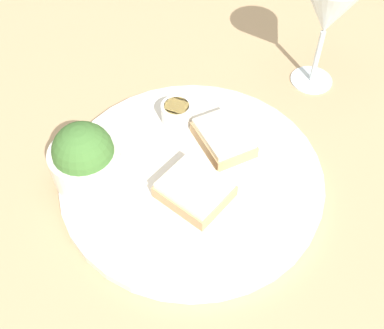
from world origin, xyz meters
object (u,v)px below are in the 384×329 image
object	(u,v)px
sauce_ramekin	(177,112)
wine_glass	(329,12)
cheese_toast_near	(195,190)
cheese_toast_far	(224,138)
salad_bowl	(85,158)

from	to	relation	value
sauce_ramekin	wine_glass	distance (m)	0.25
cheese_toast_near	wine_glass	distance (m)	0.32
cheese_toast_near	wine_glass	size ratio (longest dim) A/B	0.52
sauce_ramekin	cheese_toast_far	xyz separation A→B (m)	(0.08, 0.01, -0.00)
sauce_ramekin	cheese_toast_near	distance (m)	0.14
cheese_toast_near	salad_bowl	bearing A→B (deg)	-147.08
cheese_toast_near	wine_glass	bearing A→B (deg)	97.11
sauce_ramekin	wine_glass	bearing A→B (deg)	71.00
cheese_toast_near	cheese_toast_far	bearing A→B (deg)	111.26
sauce_ramekin	cheese_toast_near	bearing A→B (deg)	-33.69
salad_bowl	sauce_ramekin	bearing A→B (deg)	88.28
cheese_toast_near	cheese_toast_far	size ratio (longest dim) A/B	0.91
sauce_ramekin	cheese_toast_near	xyz separation A→B (m)	(0.11, -0.08, -0.00)
cheese_toast_far	wine_glass	distance (m)	0.23
salad_bowl	cheese_toast_far	bearing A→B (deg)	63.36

